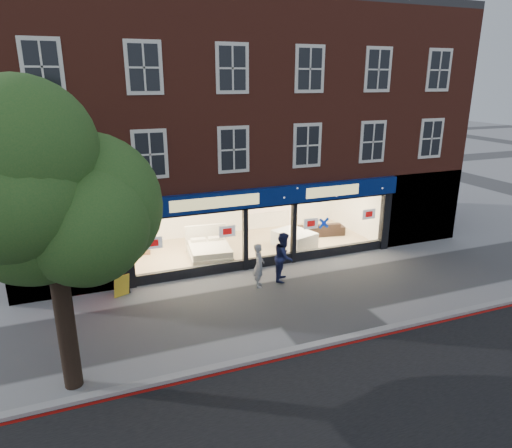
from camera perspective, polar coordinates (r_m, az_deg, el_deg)
ground at (r=16.17m, az=5.99°, el=-9.07°), size 120.00×120.00×0.00m
kerb_line at (r=13.85m, az=12.01°, el=-14.29°), size 60.00×0.10×0.01m
kerb_stone at (r=13.96m, az=11.57°, el=-13.72°), size 60.00×0.25×0.12m
showroom_floor at (r=20.55m, az=-0.68°, el=-2.83°), size 11.00×4.50×0.10m
building at (r=20.84m, az=-2.49°, el=16.07°), size 19.00×8.26×10.30m
street_tree at (r=10.84m, az=-25.05°, el=3.70°), size 4.00×3.20×6.60m
display_bed at (r=19.11m, az=-5.87°, el=-3.33°), size 1.93×2.26×1.18m
bedside_table at (r=20.10m, az=-13.75°, el=-2.85°), size 0.52×0.52×0.55m
mattress_stack at (r=20.46m, az=4.80°, el=-1.85°), size 1.81×2.03×0.67m
sofa at (r=22.09m, az=8.16°, el=-0.54°), size 2.25×1.20×0.62m
a_board at (r=16.66m, az=-16.47°, el=-7.29°), size 0.64×0.53×0.85m
pedestrian_grey at (r=16.55m, az=0.38°, el=-5.17°), size 0.59×0.70×1.64m
pedestrian_blue at (r=17.06m, az=3.50°, el=-4.08°), size 1.09×1.15×1.87m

